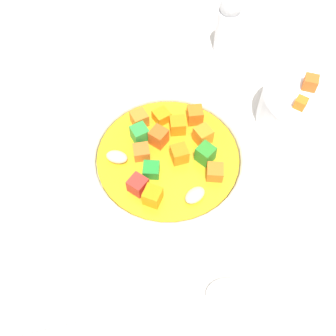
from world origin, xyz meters
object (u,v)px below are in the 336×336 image
(spoon, at_px, (150,309))
(pepper_shaker, at_px, (228,25))
(soup_bowl_main, at_px, (168,166))
(side_bowl_small, at_px, (301,106))

(spoon, xyz_separation_m, pepper_shaker, (-0.24, -0.25, 0.03))
(spoon, height_order, pepper_shaker, pepper_shaker)
(pepper_shaker, bearing_deg, soup_bowl_main, 41.14)
(spoon, relative_size, side_bowl_small, 2.30)
(spoon, xyz_separation_m, side_bowl_small, (-0.24, -0.11, 0.02))
(spoon, distance_m, pepper_shaker, 0.34)
(spoon, height_order, side_bowl_small, side_bowl_small)
(soup_bowl_main, bearing_deg, pepper_shaker, -138.86)
(soup_bowl_main, height_order, side_bowl_small, soup_bowl_main)
(spoon, distance_m, side_bowl_small, 0.27)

